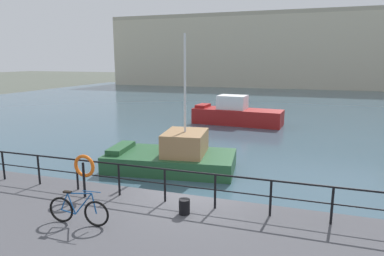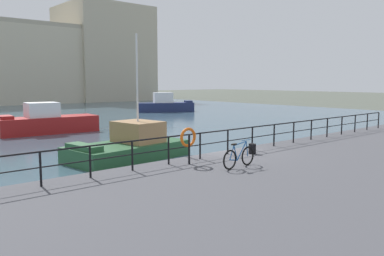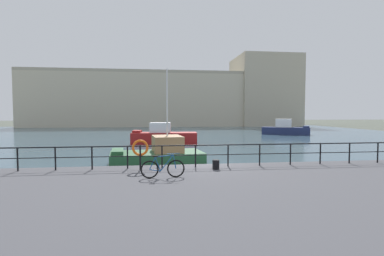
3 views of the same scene
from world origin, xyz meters
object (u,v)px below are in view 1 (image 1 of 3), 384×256
parked_bicycle (78,211)px  mooring_bollard (184,207)px  moored_cabin_cruiser (173,156)px  harbor_building (327,49)px  moored_white_yacht (236,114)px  life_ring_stand (84,167)px

parked_bicycle → mooring_bollard: (2.48, 1.48, -0.17)m
moored_cabin_cruiser → parked_bicycle: (0.13, -7.28, 0.50)m
parked_bicycle → mooring_bollard: bearing=26.6°
harbor_building → parked_bicycle: (-9.10, -62.73, -6.03)m
moored_cabin_cruiser → mooring_bollard: bearing=107.3°
harbor_building → moored_white_yacht: 44.34m
mooring_bollard → moored_cabin_cruiser: bearing=114.2°
parked_bicycle → mooring_bollard: size_ratio=4.02×
parked_bicycle → harbor_building: bearing=77.4°
moored_cabin_cruiser → life_ring_stand: 5.75m
life_ring_stand → harbor_building: bearing=80.6°
harbor_building → moored_cabin_cruiser: size_ratio=10.98×
moored_white_yacht → moored_cabin_cruiser: bearing=91.7°
moored_white_yacht → mooring_bollard: 18.34m
harbor_building → parked_bicycle: bearing=-98.3°
moored_cabin_cruiser → life_ring_stand: moored_cabin_cruiser is taller
moored_cabin_cruiser → life_ring_stand: bearing=74.4°
moored_cabin_cruiser → harbor_building: bearing=-106.4°
moored_cabin_cruiser → life_ring_stand: (-0.86, -5.58, 1.08)m
life_ring_stand → parked_bicycle: bearing=-59.8°
moored_cabin_cruiser → life_ring_stand: size_ratio=4.47×
life_ring_stand → moored_white_yacht: bearing=85.5°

